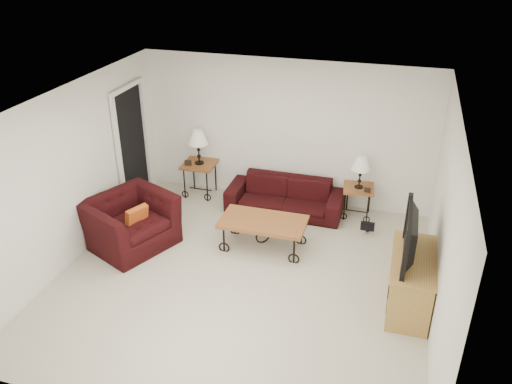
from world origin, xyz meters
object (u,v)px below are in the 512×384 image
at_px(lamp_right, 360,173).
at_px(lamp_left, 198,147).
at_px(coffee_table, 263,234).
at_px(backpack, 368,221).
at_px(sofa, 285,196).
at_px(tv_stand, 410,282).
at_px(armchair, 130,222).
at_px(television, 416,236).
at_px(side_table_right, 357,202).
at_px(side_table_left, 200,179).

bearing_deg(lamp_right, lamp_left, 180.00).
relative_size(coffee_table, backpack, 2.96).
relative_size(sofa, tv_stand, 1.62).
xyz_separation_m(sofa, coffee_table, (-0.05, -1.20, -0.05)).
relative_size(lamp_right, armchair, 0.45).
bearing_deg(sofa, coffee_table, -92.19).
xyz_separation_m(coffee_table, armchair, (-1.95, -0.48, 0.15)).
height_order(television, backpack, television).
bearing_deg(coffee_table, side_table_right, 47.84).
distance_m(side_table_right, tv_stand, 2.33).
bearing_deg(side_table_right, side_table_left, 180.00).
bearing_deg(armchair, coffee_table, -51.81).
xyz_separation_m(lamp_right, armchair, (-3.20, -1.86, -0.41)).
relative_size(sofa, television, 1.81).
xyz_separation_m(lamp_right, tv_stand, (0.90, -2.14, -0.45)).
distance_m(lamp_left, coffee_table, 2.20).
height_order(side_table_left, tv_stand, tv_stand).
height_order(sofa, backpack, sofa).
distance_m(armchair, television, 4.14).
height_order(armchair, backpack, armchair).
relative_size(sofa, armchair, 1.62).
bearing_deg(lamp_left, side_table_right, 0.00).
bearing_deg(lamp_left, television, -30.04).
bearing_deg(side_table_right, television, -67.54).
bearing_deg(side_table_left, lamp_right, 0.00).
bearing_deg(armchair, side_table_right, -35.46).
xyz_separation_m(sofa, lamp_right, (1.20, 0.18, 0.52)).
height_order(tv_stand, backpack, tv_stand).
xyz_separation_m(sofa, television, (2.09, -1.96, 0.75)).
xyz_separation_m(side_table_left, television, (3.70, -2.14, 0.73)).
distance_m(side_table_right, coffee_table, 1.86).
xyz_separation_m(lamp_right, coffee_table, (-1.25, -1.38, -0.57)).
xyz_separation_m(side_table_left, lamp_right, (2.82, 0.00, 0.50)).
bearing_deg(side_table_right, coffee_table, -132.16).
xyz_separation_m(lamp_right, backpack, (0.24, -0.48, -0.59)).
relative_size(side_table_left, tv_stand, 0.51).
bearing_deg(armchair, television, -69.55).
bearing_deg(side_table_right, lamp_right, 0.00).
height_order(tv_stand, television, television).
distance_m(lamp_right, coffee_table, 1.95).
bearing_deg(sofa, television, -43.19).
height_order(side_table_left, backpack, side_table_left).
bearing_deg(tv_stand, backpack, 111.98).
xyz_separation_m(side_table_right, lamp_left, (-2.82, 0.00, 0.66)).
xyz_separation_m(sofa, tv_stand, (2.11, -1.96, 0.08)).
xyz_separation_m(side_table_right, armchair, (-3.20, -1.86, 0.12)).
xyz_separation_m(tv_stand, backpack, (-0.67, 1.66, -0.15)).
relative_size(lamp_right, tv_stand, 0.45).
distance_m(sofa, backpack, 1.47).
relative_size(lamp_left, lamp_right, 1.15).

